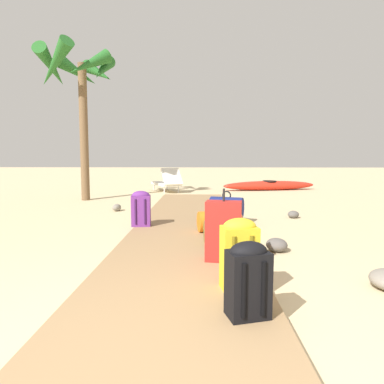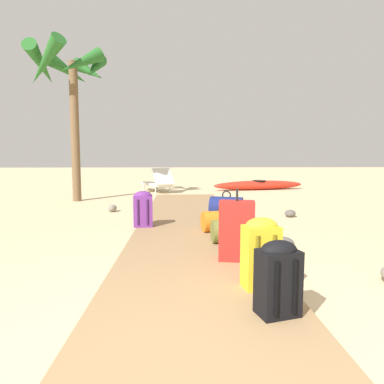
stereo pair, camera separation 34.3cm
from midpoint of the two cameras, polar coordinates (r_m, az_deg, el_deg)
name	(u,v)px [view 2 (the right image)]	position (r m, az deg, el deg)	size (l,w,h in m)	color
ground_plane	(190,240)	(4.77, -2.47, -8.19)	(60.00, 60.00, 0.00)	#D1BA8C
boardwalk	(188,225)	(5.56, -2.39, -5.70)	(1.63, 8.16, 0.08)	#9E7A51
backpack_purple	(143,208)	(5.28, -10.26, -2.74)	(0.31, 0.22, 0.56)	#6B2D84
backpack_yellow	(261,251)	(2.84, 8.35, -10.04)	(0.32, 0.25, 0.60)	gold
suitcase_red	(237,231)	(3.55, 4.92, -6.64)	(0.40, 0.26, 0.77)	red
duffel_bag_olive	(232,231)	(4.29, 4.54, -6.70)	(0.53, 0.34, 0.41)	olive
backpack_black	(278,276)	(2.40, 10.56, -14.07)	(0.32, 0.27, 0.53)	black
duffel_bag_orange	(223,221)	(4.93, 3.41, -4.96)	(0.67, 0.42, 0.41)	orange
duffel_bag_navy	(226,207)	(5.92, 4.28, -2.67)	(0.66, 0.54, 0.50)	navy
palm_tree_far_left	(69,77)	(9.51, -21.45, 17.98)	(2.04, 2.07, 3.99)	brown
lounge_chair	(158,182)	(10.98, -6.76, 1.68)	(1.19, 1.63, 0.81)	white
kayak	(259,185)	(11.91, 10.62, 1.18)	(3.39, 1.26, 0.33)	red
rock_right_far	(284,243)	(4.36, 13.29, -8.63)	(0.28, 0.26, 0.17)	#5B5651
rock_right_mid	(290,213)	(6.71, 15.13, -3.58)	(0.20, 0.22, 0.14)	#5B5651
rock_left_far	(112,208)	(7.32, -14.83, -2.72)	(0.24, 0.17, 0.15)	gray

